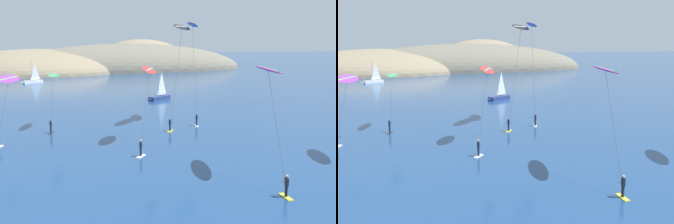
% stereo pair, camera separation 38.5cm
% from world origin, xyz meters
% --- Properties ---
extents(headland_island, '(106.03, 53.44, 22.03)m').
position_xyz_m(headland_island, '(12.99, 139.30, 0.00)').
color(headland_island, '#7A705B').
rests_on(headland_island, ground).
extents(sailboat_near, '(5.55, 3.95, 5.70)m').
position_xyz_m(sailboat_near, '(11.14, 60.27, 0.64)').
color(sailboat_near, navy).
rests_on(sailboat_near, ground).
extents(sailboat_far, '(5.90, 2.86, 5.70)m').
position_xyz_m(sailboat_far, '(-10.99, 98.39, 0.64)').
color(sailboat_far, white).
rests_on(sailboat_far, ground).
extents(kitesurfer_blue, '(2.67, 7.79, 13.55)m').
position_xyz_m(kitesurfer_blue, '(9.82, 39.89, 12.13)').
color(kitesurfer_blue, silver).
rests_on(kitesurfer_blue, ground).
extents(kitesurfer_green, '(2.29, 6.01, 7.01)m').
position_xyz_m(kitesurfer_green, '(-8.78, 40.05, 6.13)').
color(kitesurfer_green, '#2D2D33').
rests_on(kitesurfer_green, ground).
extents(kitesurfer_purple, '(3.48, 7.03, 7.37)m').
position_xyz_m(kitesurfer_purple, '(-13.84, 35.45, 6.46)').
color(kitesurfer_purple, silver).
rests_on(kitesurfer_purple, ground).
extents(kitesurfer_black, '(5.94, 7.50, 13.18)m').
position_xyz_m(kitesurfer_black, '(7.34, 37.65, 11.94)').
color(kitesurfer_black, yellow).
rests_on(kitesurfer_black, ground).
extents(kitesurfer_red, '(4.63, 8.34, 8.44)m').
position_xyz_m(kitesurfer_red, '(0.51, 28.99, 7.35)').
color(kitesurfer_red, silver).
rests_on(kitesurfer_red, ground).
extents(kitesurfer_magenta, '(3.16, 9.25, 9.11)m').
position_xyz_m(kitesurfer_magenta, '(6.93, 15.67, 8.23)').
color(kitesurfer_magenta, yellow).
rests_on(kitesurfer_magenta, ground).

